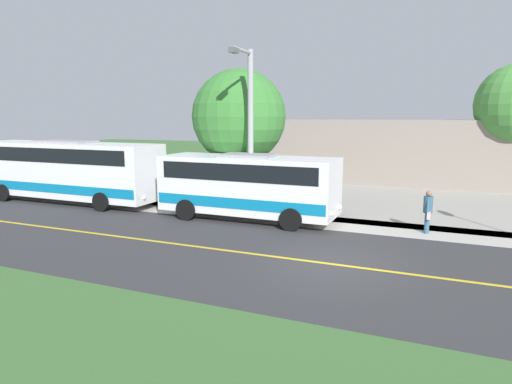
# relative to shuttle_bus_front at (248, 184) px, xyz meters

# --- Properties ---
(ground_plane) EXTENTS (120.00, 120.00, 0.00)m
(ground_plane) POSITION_rel_shuttle_bus_front_xyz_m (4.52, 4.74, -1.56)
(ground_plane) COLOR #3D6633
(road_surface) EXTENTS (8.00, 100.00, 0.01)m
(road_surface) POSITION_rel_shuttle_bus_front_xyz_m (4.52, 4.74, -1.55)
(road_surface) COLOR #333335
(road_surface) RESTS_ON ground
(sidewalk) EXTENTS (2.40, 100.00, 0.01)m
(sidewalk) POSITION_rel_shuttle_bus_front_xyz_m (-0.68, 4.74, -1.56)
(sidewalk) COLOR #B2ADA3
(sidewalk) RESTS_ON ground
(parking_lot_surface) EXTENTS (14.00, 36.00, 0.01)m
(parking_lot_surface) POSITION_rel_shuttle_bus_front_xyz_m (-7.88, 7.74, -1.56)
(parking_lot_surface) COLOR #9E9991
(parking_lot_surface) RESTS_ON ground
(road_centre_line) EXTENTS (0.16, 100.00, 0.00)m
(road_centre_line) POSITION_rel_shuttle_bus_front_xyz_m (4.52, 4.74, -1.55)
(road_centre_line) COLOR gold
(road_centre_line) RESTS_ON ground
(shuttle_bus_front) EXTENTS (2.68, 7.73, 2.83)m
(shuttle_bus_front) POSITION_rel_shuttle_bus_front_xyz_m (0.00, 0.00, 0.00)
(shuttle_bus_front) COLOR white
(shuttle_bus_front) RESTS_ON ground
(transit_bus_rear) EXTENTS (2.73, 10.69, 3.19)m
(transit_bus_rear) POSITION_rel_shuttle_bus_front_xyz_m (-0.02, -10.27, 0.19)
(transit_bus_rear) COLOR white
(transit_bus_rear) RESTS_ON ground
(pedestrian_with_bags) EXTENTS (0.72, 0.34, 1.63)m
(pedestrian_with_bags) POSITION_rel_shuttle_bus_front_xyz_m (-0.54, 7.23, -0.69)
(pedestrian_with_bags) COLOR #335972
(pedestrian_with_bags) RESTS_ON ground
(street_light_pole) EXTENTS (1.97, 0.24, 7.16)m
(street_light_pole) POSITION_rel_shuttle_bus_front_xyz_m (-0.35, -0.09, 2.42)
(street_light_pole) COLOR #9E9EA3
(street_light_pole) RESTS_ON ground
(tree_curbside) EXTENTS (4.62, 4.62, 6.70)m
(tree_curbside) POSITION_rel_shuttle_bus_front_xyz_m (-2.88, -1.76, 2.82)
(tree_curbside) COLOR #4C3826
(tree_curbside) RESTS_ON ground
(commercial_building) EXTENTS (10.00, 17.61, 4.21)m
(commercial_building) POSITION_rel_shuttle_bus_front_xyz_m (-16.88, 4.23, 0.55)
(commercial_building) COLOR gray
(commercial_building) RESTS_ON ground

